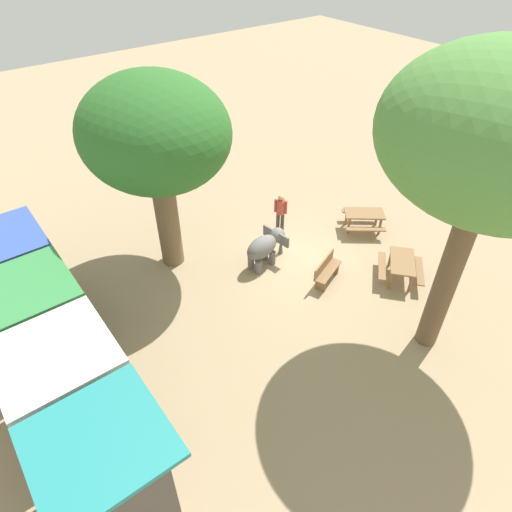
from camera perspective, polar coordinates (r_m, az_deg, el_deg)
The scene contains 12 objects.
ground_plane at distance 16.24m, azimuth 4.90°, elevation -0.46°, with size 60.00×60.00×0.00m, color tan.
elephant at distance 15.53m, azimuth 1.22°, elevation 1.27°, with size 1.19×1.78×1.22m.
person_handler at distance 17.10m, azimuth 3.16°, elevation 5.86°, with size 0.44×0.32×1.62m.
shade_tree_main at distance 10.84m, azimuth 28.63°, elevation 13.11°, with size 5.34×4.89×8.34m.
shade_tree_secondary at distance 13.93m, azimuth -12.84°, elevation 14.91°, with size 4.88×4.47×6.62m.
wooden_bench at distance 15.22m, azimuth 8.99°, elevation -1.75°, with size 0.87×1.45×0.88m.
picnic_table_near at distance 15.83m, azimuth 18.15°, elevation -1.10°, with size 2.10×2.10×0.78m.
picnic_table_far at distance 17.85m, azimuth 13.64°, elevation 4.90°, with size 2.09×2.10×0.78m.
market_stall_teal at distance 10.51m, azimuth -17.90°, elevation -25.16°, with size 2.50×2.50×2.52m.
market_stall_white at distance 12.00m, azimuth -22.90°, elevation -15.29°, with size 2.50×2.50×2.52m.
market_stall_green at distance 13.81m, azimuth -26.38°, elevation -7.73°, with size 2.50×2.50×2.52m.
market_stall_blue at distance 15.85m, azimuth -28.92°, elevation -2.00°, with size 2.50×2.50×2.52m.
Camera 1 is at (-9.06, 8.66, 10.32)m, focal length 31.23 mm.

